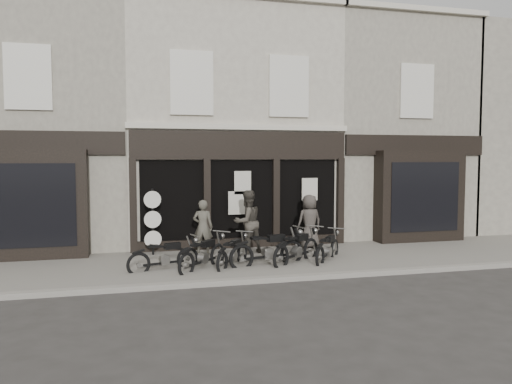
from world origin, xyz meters
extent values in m
plane|color=#2D2B28|center=(0.00, 0.00, 0.00)|extent=(90.00, 90.00, 0.00)
cube|color=slate|center=(0.00, 0.90, 0.06)|extent=(30.00, 4.20, 0.12)
cube|color=gray|center=(0.00, -1.25, 0.07)|extent=(30.00, 0.25, 0.13)
cube|color=beige|center=(0.00, 6.00, 4.10)|extent=(7.20, 6.00, 8.20)
cube|color=black|center=(0.00, 2.92, 3.45)|extent=(7.10, 0.18, 0.90)
cube|color=black|center=(0.00, 2.98, 1.50)|extent=(6.50, 0.10, 2.95)
cube|color=black|center=(0.00, 2.91, 0.22)|extent=(7.10, 0.20, 0.44)
cube|color=beige|center=(0.00, 2.95, 4.05)|extent=(7.30, 0.22, 0.18)
cube|color=beige|center=(-1.60, 2.95, 5.40)|extent=(1.35, 0.12, 2.00)
cube|color=black|center=(-1.60, 2.98, 5.40)|extent=(1.05, 0.06, 1.70)
cube|color=beige|center=(1.60, 2.95, 5.40)|extent=(1.35, 0.12, 2.00)
cube|color=black|center=(1.60, 2.98, 5.40)|extent=(1.05, 0.06, 1.70)
cube|color=black|center=(-3.45, 2.90, 1.55)|extent=(0.22, 0.22, 3.00)
cube|color=black|center=(-1.15, 2.90, 1.55)|extent=(0.22, 0.22, 3.00)
cube|color=black|center=(1.15, 2.90, 1.55)|extent=(0.22, 0.22, 3.00)
cube|color=black|center=(3.45, 2.90, 1.55)|extent=(0.22, 0.22, 3.00)
cube|color=beige|center=(0.00, 2.80, 2.25)|extent=(0.55, 0.04, 0.75)
cube|color=beige|center=(2.30, 2.80, 2.00)|extent=(0.55, 0.04, 0.75)
cube|color=beige|center=(-0.20, 2.80, 1.60)|extent=(0.55, 0.04, 0.75)
cube|color=#9C9784|center=(-6.35, 6.00, 4.10)|extent=(5.50, 6.00, 8.20)
cube|color=black|center=(-6.35, 2.65, 1.70)|extent=(3.20, 0.70, 3.20)
cube|color=black|center=(-6.35, 2.30, 1.70)|extent=(2.60, 0.06, 2.40)
cube|color=black|center=(-6.35, 2.95, 3.50)|extent=(5.40, 0.16, 0.70)
cube|color=beige|center=(-6.35, 2.96, 5.40)|extent=(1.30, 0.10, 1.90)
cube|color=black|center=(-6.35, 2.99, 5.40)|extent=(1.00, 0.06, 1.60)
cube|color=#9C9784|center=(6.35, 6.00, 4.10)|extent=(5.50, 6.00, 8.20)
cube|color=black|center=(6.35, 2.65, 1.70)|extent=(3.20, 0.70, 3.20)
cube|color=black|center=(6.35, 2.30, 1.70)|extent=(2.60, 0.06, 2.40)
cube|color=black|center=(6.35, 2.95, 3.50)|extent=(5.40, 0.16, 0.70)
cube|color=beige|center=(6.35, 2.96, 5.40)|extent=(1.30, 0.10, 1.90)
cube|color=black|center=(6.35, 2.99, 5.40)|extent=(1.00, 0.06, 1.60)
cube|color=beige|center=(6.35, 2.98, 8.25)|extent=(5.60, 0.30, 0.18)
torus|color=black|center=(-2.05, 0.52, 0.32)|extent=(0.64, 0.27, 0.64)
torus|color=black|center=(-3.36, 0.12, 0.32)|extent=(0.64, 0.27, 0.64)
cube|color=black|center=(-2.70, 0.32, 0.28)|extent=(1.09, 0.37, 0.06)
cube|color=gray|center=(-2.69, 0.33, 0.35)|extent=(0.27, 0.23, 0.25)
cube|color=black|center=(-2.47, 0.39, 0.71)|extent=(0.46, 0.28, 0.16)
cube|color=black|center=(-2.97, 0.24, 0.75)|extent=(0.33, 0.26, 0.06)
cylinder|color=gray|center=(-1.85, 0.58, 0.94)|extent=(0.19, 0.53, 0.03)
torus|color=black|center=(-1.20, 0.72, 0.33)|extent=(0.52, 0.55, 0.67)
torus|color=black|center=(-2.18, -0.32, 0.33)|extent=(0.52, 0.55, 0.67)
cube|color=black|center=(-1.69, 0.20, 0.29)|extent=(0.84, 0.89, 0.06)
cube|color=gray|center=(-1.67, 0.21, 0.37)|extent=(0.29, 0.29, 0.26)
cube|color=black|center=(-1.51, 0.38, 0.74)|extent=(0.43, 0.45, 0.17)
cube|color=black|center=(-1.89, -0.02, 0.78)|extent=(0.35, 0.35, 0.06)
cylinder|color=gray|center=(-1.05, 0.88, 0.98)|extent=(0.44, 0.42, 0.04)
torus|color=black|center=(-0.45, 0.92, 0.31)|extent=(0.43, 0.56, 0.63)
torus|color=black|center=(-1.23, -0.18, 0.31)|extent=(0.43, 0.56, 0.63)
cube|color=black|center=(-0.84, 0.37, 0.27)|extent=(0.68, 0.93, 0.06)
cube|color=gray|center=(-0.83, 0.39, 0.35)|extent=(0.26, 0.28, 0.24)
cube|color=black|center=(-0.70, 0.57, 0.70)|extent=(0.38, 0.44, 0.16)
cube|color=black|center=(-1.00, 0.15, 0.74)|extent=(0.31, 0.33, 0.06)
cylinder|color=gray|center=(-0.33, 1.09, 0.92)|extent=(0.46, 0.34, 0.03)
torus|color=black|center=(0.88, 0.42, 0.37)|extent=(0.74, 0.27, 0.74)
torus|color=black|center=(-0.66, 0.05, 0.37)|extent=(0.74, 0.27, 0.74)
cube|color=black|center=(0.11, 0.24, 0.32)|extent=(1.27, 0.35, 0.07)
cube|color=gray|center=(0.13, 0.24, 0.41)|extent=(0.30, 0.25, 0.28)
cube|color=black|center=(0.39, 0.30, 0.82)|extent=(0.53, 0.30, 0.19)
cube|color=black|center=(-0.21, 0.16, 0.87)|extent=(0.37, 0.29, 0.07)
cylinder|color=gray|center=(1.11, 0.47, 1.09)|extent=(0.18, 0.62, 0.04)
torus|color=black|center=(1.59, 0.79, 0.35)|extent=(0.62, 0.50, 0.70)
torus|color=black|center=(0.40, -0.13, 0.35)|extent=(0.62, 0.50, 0.70)
cube|color=black|center=(0.99, 0.33, 0.31)|extent=(1.01, 0.79, 0.06)
cube|color=gray|center=(1.01, 0.34, 0.39)|extent=(0.31, 0.30, 0.27)
cube|color=black|center=(1.21, 0.50, 0.78)|extent=(0.49, 0.43, 0.18)
cube|color=black|center=(0.75, 0.14, 0.82)|extent=(0.37, 0.35, 0.06)
cylinder|color=gray|center=(1.77, 0.93, 1.03)|extent=(0.40, 0.50, 0.04)
torus|color=black|center=(2.37, 0.85, 0.31)|extent=(0.47, 0.54, 0.63)
torus|color=black|center=(1.51, -0.18, 0.31)|extent=(0.47, 0.54, 0.63)
cube|color=black|center=(1.94, 0.34, 0.27)|extent=(0.74, 0.87, 0.06)
cube|color=gray|center=(1.95, 0.35, 0.35)|extent=(0.27, 0.28, 0.24)
cube|color=black|center=(2.10, 0.52, 0.70)|extent=(0.39, 0.43, 0.16)
cube|color=black|center=(1.76, 0.13, 0.74)|extent=(0.32, 0.33, 0.06)
cylinder|color=gray|center=(2.50, 1.01, 0.92)|extent=(0.43, 0.37, 0.03)
imported|color=#4D493F|center=(-1.41, 2.04, 0.95)|extent=(0.70, 0.57, 1.67)
imported|color=#3E3932|center=(-0.06, 1.87, 1.09)|extent=(1.15, 1.04, 1.95)
imported|color=#3F3935|center=(2.07, 2.19, 0.99)|extent=(0.94, 0.69, 1.75)
cylinder|color=black|center=(-2.89, 2.35, 0.03)|extent=(0.33, 0.33, 0.06)
cylinder|color=black|center=(-2.89, 2.35, 1.06)|extent=(0.06, 0.06, 2.13)
cylinder|color=black|center=(-2.89, 2.32, 1.80)|extent=(0.52, 0.10, 0.52)
cylinder|color=beige|center=(-2.89, 2.30, 1.80)|extent=(0.52, 0.07, 0.52)
cylinder|color=black|center=(-2.89, 2.32, 1.20)|extent=(0.52, 0.10, 0.52)
cylinder|color=beige|center=(-2.89, 2.30, 1.20)|extent=(0.52, 0.07, 0.52)
cylinder|color=black|center=(-2.89, 2.32, 0.60)|extent=(0.52, 0.10, 0.52)
cylinder|color=beige|center=(-2.89, 2.30, 0.60)|extent=(0.52, 0.07, 0.52)
camera|label=1|loc=(-3.56, -12.89, 3.07)|focal=35.00mm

